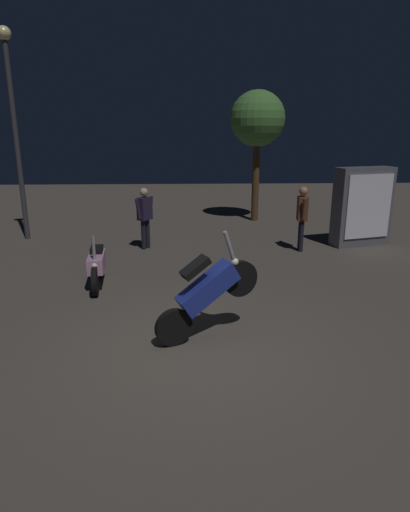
% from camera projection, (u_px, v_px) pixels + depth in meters
% --- Properties ---
extents(ground_plane, '(40.00, 40.00, 0.00)m').
position_uv_depth(ground_plane, '(198.00, 349.00, 6.25)').
color(ground_plane, '#4C443D').
extents(motorcycle_blue_foreground, '(1.56, 0.76, 1.63)m').
position_uv_depth(motorcycle_blue_foreground, '(207.00, 292.00, 6.39)').
color(motorcycle_blue_foreground, black).
rests_on(motorcycle_blue_foreground, ground_plane).
extents(motorcycle_pink_parked_left, '(0.41, 1.66, 1.11)m').
position_uv_depth(motorcycle_pink_parked_left, '(97.00, 265.00, 8.69)').
color(motorcycle_pink_parked_left, black).
rests_on(motorcycle_pink_parked_left, ground_plane).
extents(person_rider_beside, '(0.28, 0.67, 1.67)m').
position_uv_depth(person_rider_beside, '(302.00, 213.00, 11.08)').
color(person_rider_beside, black).
rests_on(person_rider_beside, ground_plane).
extents(person_bystander_far, '(0.47, 0.58, 1.61)m').
position_uv_depth(person_bystander_far, '(145.00, 213.00, 11.30)').
color(person_bystander_far, black).
rests_on(person_bystander_far, ground_plane).
extents(streetlamp_near, '(0.36, 0.36, 5.60)m').
position_uv_depth(streetlamp_near, '(13.00, 112.00, 11.62)').
color(streetlamp_near, '#38383D').
rests_on(streetlamp_near, ground_plane).
extents(tree_left_bg, '(1.81, 1.81, 4.31)m').
position_uv_depth(tree_left_bg, '(257.00, 120.00, 14.24)').
color(tree_left_bg, '#4C331E').
rests_on(tree_left_bg, ground_plane).
extents(kiosk_billboard, '(1.68, 0.91, 2.10)m').
position_uv_depth(kiosk_billboard, '(363.00, 207.00, 11.64)').
color(kiosk_billboard, '#595960').
rests_on(kiosk_billboard, ground_plane).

